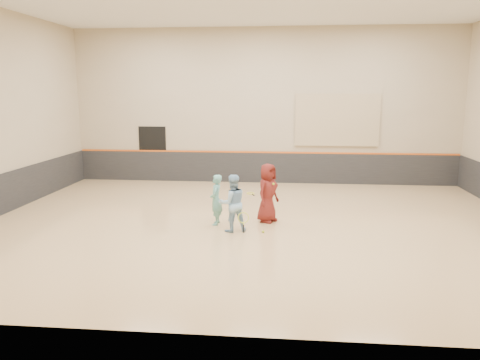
# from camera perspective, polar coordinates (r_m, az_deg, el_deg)

# --- Properties ---
(room) EXTENTS (15.04, 12.04, 6.22)m
(room) POSITION_cam_1_polar(r_m,az_deg,el_deg) (12.70, 1.68, -1.86)
(room) COLOR tan
(room) RESTS_ON ground
(wainscot_back) EXTENTS (14.90, 0.04, 1.20)m
(wainscot_back) POSITION_cam_1_polar(r_m,az_deg,el_deg) (18.60, 2.92, 1.51)
(wainscot_back) COLOR #232326
(wainscot_back) RESTS_ON floor
(accent_stripe) EXTENTS (14.90, 0.03, 0.06)m
(accent_stripe) POSITION_cam_1_polar(r_m,az_deg,el_deg) (18.50, 2.94, 3.40)
(accent_stripe) COLOR #D85914
(accent_stripe) RESTS_ON wall_back
(acoustic_panel) EXTENTS (3.20, 0.08, 2.00)m
(acoustic_panel) POSITION_cam_1_polar(r_m,az_deg,el_deg) (18.45, 11.76, 7.17)
(acoustic_panel) COLOR tan
(acoustic_panel) RESTS_ON wall_back
(doorway) EXTENTS (1.10, 0.05, 2.20)m
(doorway) POSITION_cam_1_polar(r_m,az_deg,el_deg) (19.26, -10.58, 3.17)
(doorway) COLOR black
(doorway) RESTS_ON floor
(girl) EXTENTS (0.33, 0.50, 1.38)m
(girl) POSITION_cam_1_polar(r_m,az_deg,el_deg) (12.73, -2.93, -2.42)
(girl) COLOR #65B0A7
(girl) RESTS_ON floor
(instructor) EXTENTS (0.89, 0.80, 1.50)m
(instructor) POSITION_cam_1_polar(r_m,az_deg,el_deg) (12.07, -0.93, -2.84)
(instructor) COLOR #93C0E4
(instructor) RESTS_ON floor
(young_man) EXTENTS (0.85, 0.96, 1.64)m
(young_man) POSITION_cam_1_polar(r_m,az_deg,el_deg) (12.98, 3.39, -1.57)
(young_man) COLOR maroon
(young_man) RESTS_ON floor
(held_racket) EXTENTS (0.31, 0.31, 0.59)m
(held_racket) POSITION_cam_1_polar(r_m,az_deg,el_deg) (11.85, 0.40, -4.62)
(held_racket) COLOR #D5E432
(held_racket) RESTS_ON instructor
(spare_racket) EXTENTS (0.63, 0.63, 0.04)m
(spare_racket) POSITION_cam_1_polar(r_m,az_deg,el_deg) (16.64, 1.30, -1.61)
(spare_racket) COLOR yellow
(spare_racket) RESTS_ON floor
(ball_under_racket) EXTENTS (0.07, 0.07, 0.07)m
(ball_under_racket) POSITION_cam_1_polar(r_m,az_deg,el_deg) (12.13, 2.85, -6.29)
(ball_under_racket) COLOR #B2C52D
(ball_under_racket) RESTS_ON floor
(ball_in_hand) EXTENTS (0.07, 0.07, 0.07)m
(ball_in_hand) POSITION_cam_1_polar(r_m,az_deg,el_deg) (12.70, 4.10, -0.48)
(ball_in_hand) COLOR #BEDC33
(ball_in_hand) RESTS_ON young_man
(ball_beside_spare) EXTENTS (0.07, 0.07, 0.07)m
(ball_beside_spare) POSITION_cam_1_polar(r_m,az_deg,el_deg) (14.55, -0.60, -3.38)
(ball_beside_spare) COLOR #C9DC33
(ball_beside_spare) RESTS_ON floor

